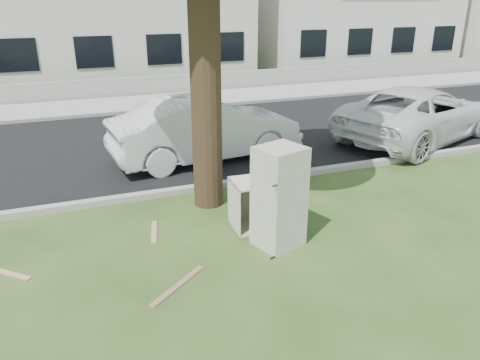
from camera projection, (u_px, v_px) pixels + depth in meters
name	position (u px, v px, depth m)	size (l,w,h in m)	color
ground	(266.00, 243.00, 7.43)	(120.00, 120.00, 0.00)	#224117
road	(177.00, 140.00, 12.64)	(120.00, 7.00, 0.01)	black
kerb_near	(218.00, 188.00, 9.56)	(120.00, 0.18, 0.12)	gray
kerb_far	(152.00, 112.00, 15.72)	(120.00, 0.18, 0.12)	gray
sidewalk	(144.00, 103.00, 16.98)	(120.00, 2.80, 0.01)	gray
low_wall	(136.00, 86.00, 18.24)	(120.00, 0.15, 0.70)	gray
fridge	(279.00, 197.00, 7.13)	(0.66, 0.61, 1.60)	white
cabinet	(263.00, 203.00, 7.87)	(1.07, 0.66, 0.83)	silver
plank_a	(178.00, 286.00, 6.33)	(1.10, 0.09, 0.02)	#8E6344
plank_b	(6.00, 273.00, 6.62)	(0.85, 0.08, 0.02)	tan
plank_c	(154.00, 232.00, 7.76)	(0.77, 0.09, 0.02)	tan
car_center	(206.00, 129.00, 10.98)	(1.56, 4.47, 1.47)	silver
car_right	(418.00, 113.00, 12.51)	(2.37, 5.14, 1.43)	silver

